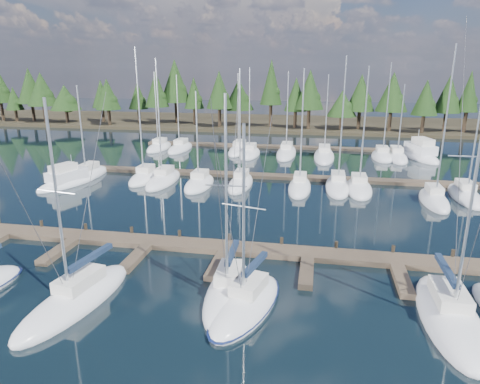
% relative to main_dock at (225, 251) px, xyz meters
% --- Properties ---
extents(ground, '(260.00, 260.00, 0.00)m').
position_rel_main_dock_xyz_m(ground, '(0.00, 12.64, -0.20)').
color(ground, black).
rests_on(ground, ground).
extents(far_shore, '(220.00, 30.00, 0.60)m').
position_rel_main_dock_xyz_m(far_shore, '(0.00, 72.64, 0.10)').
color(far_shore, '#322B1C').
rests_on(far_shore, ground).
extents(main_dock, '(44.00, 6.13, 0.90)m').
position_rel_main_dock_xyz_m(main_dock, '(0.00, 0.00, 0.00)').
color(main_dock, brown).
rests_on(main_dock, ground).
extents(back_docks, '(50.00, 21.80, 0.40)m').
position_rel_main_dock_xyz_m(back_docks, '(0.00, 32.23, -0.00)').
color(back_docks, brown).
rests_on(back_docks, ground).
extents(front_sailboat_2, '(4.22, 9.54, 12.56)m').
position_rel_main_dock_xyz_m(front_sailboat_2, '(-6.97, -8.28, 0.07)').
color(front_sailboat_2, white).
rests_on(front_sailboat_2, ground).
extents(front_sailboat_3, '(2.83, 8.11, 12.71)m').
position_rel_main_dock_xyz_m(front_sailboat_3, '(1.51, -5.87, 0.08)').
color(front_sailboat_3, white).
rests_on(front_sailboat_3, ground).
extents(front_sailboat_4, '(4.62, 8.19, 11.34)m').
position_rel_main_dock_xyz_m(front_sailboat_4, '(2.79, -7.03, 0.07)').
color(front_sailboat_4, white).
rests_on(front_sailboat_4, ground).
extents(front_sailboat_5, '(3.01, 9.43, 16.60)m').
position_rel_main_dock_xyz_m(front_sailboat_5, '(13.77, -6.17, 0.10)').
color(front_sailboat_5, white).
rests_on(front_sailboat_5, ground).
extents(back_sailboat_rows, '(45.71, 31.53, 16.05)m').
position_rel_main_dock_xyz_m(back_sailboat_rows, '(0.24, 27.90, 0.06)').
color(back_sailboat_rows, white).
rests_on(back_sailboat_rows, ground).
extents(motor_yacht_left, '(5.15, 8.73, 4.13)m').
position_rel_main_dock_xyz_m(motor_yacht_left, '(-21.96, 15.11, 0.26)').
color(motor_yacht_left, white).
rests_on(motor_yacht_left, ground).
extents(motor_yacht_right, '(5.94, 10.59, 5.04)m').
position_rel_main_dock_xyz_m(motor_yacht_right, '(21.26, 38.36, 0.34)').
color(motor_yacht_right, white).
rests_on(motor_yacht_right, ground).
extents(tree_line, '(186.51, 12.36, 14.03)m').
position_rel_main_dock_xyz_m(tree_line, '(0.11, 62.87, 7.28)').
color(tree_line, black).
rests_on(tree_line, far_shore).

